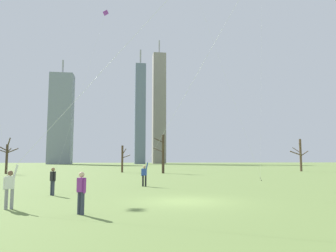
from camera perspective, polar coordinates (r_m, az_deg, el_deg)
ground_plane at (r=16.44m, az=3.12°, el=-13.28°), size 400.00×400.00×0.00m
kite_flyer_foreground_right_green at (r=23.88m, az=0.97°, el=0.80°), size 8.60×8.25×17.68m
kite_flyer_foreground_left_pink at (r=15.25m, az=-22.32°, el=-4.80°), size 9.77×2.39×13.73m
bystander_watching_nearby at (r=12.94m, az=-15.21°, el=-11.03°), size 0.37×0.41×1.62m
bystander_strolling_midfield at (r=20.17m, az=-19.86°, el=-9.01°), size 0.37×0.42×1.62m
distant_kite_drifting_left_blue at (r=36.72m, az=5.68°, el=21.00°), size 6.72×1.98×20.96m
distant_kite_drifting_right_purple at (r=44.07m, az=-12.01°, el=16.28°), size 5.09×6.59×21.97m
bare_tree_center at (r=61.99m, az=22.51°, el=-4.68°), size 3.03×2.20×5.76m
bare_tree_right_of_center at (r=49.02m, az=-0.93°, el=-4.83°), size 1.62×3.05×5.92m
bare_tree_left_of_center at (r=52.70m, az=-26.77°, el=-4.82°), size 2.79×1.67×5.24m
bare_tree_leftmost at (r=53.12m, az=-8.12°, el=-5.64°), size 1.51×2.77×4.38m
skyline_mid_tower_left at (r=154.20m, az=-18.53°, el=1.26°), size 10.28×7.90×48.25m
skyline_slender_spire at (r=171.45m, az=-1.62°, el=3.24°), size 6.80×7.06×67.05m
skyline_short_annex at (r=157.00m, az=-5.03°, el=2.16°), size 5.02×9.20×56.70m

